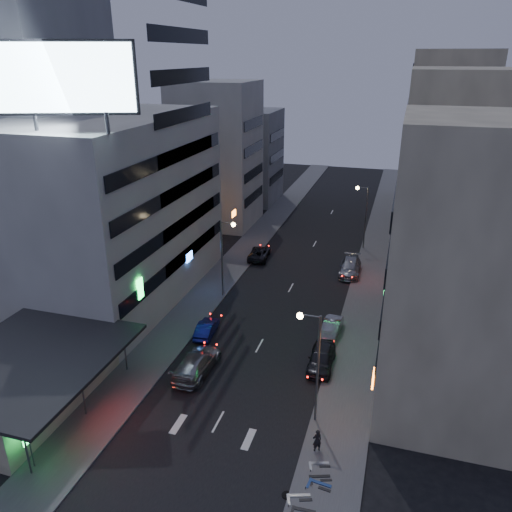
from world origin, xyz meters
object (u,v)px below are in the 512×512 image
at_px(scooter_black_b, 331,467).
at_px(road_car_blue, 207,328).
at_px(road_car_silver, 197,363).
at_px(parked_car_right_mid, 331,328).
at_px(scooter_silver_a, 311,485).
at_px(parked_car_right_far, 350,267).
at_px(scooter_black_a, 317,503).
at_px(scooter_silver_b, 329,454).
at_px(person, 317,440).
at_px(parked_car_right_near, 321,358).
at_px(parked_car_left, 259,253).
at_px(scooter_blue, 333,478).

bearing_deg(scooter_black_b, road_car_blue, 26.27).
bearing_deg(road_car_silver, parked_car_right_mid, -135.44).
xyz_separation_m(parked_car_right_mid, scooter_silver_a, (1.59, -17.73, 0.05)).
bearing_deg(parked_car_right_mid, road_car_silver, -133.25).
bearing_deg(parked_car_right_far, scooter_black_a, -87.77).
relative_size(parked_car_right_mid, scooter_silver_b, 2.25).
height_order(scooter_black_a, scooter_silver_b, scooter_black_a).
distance_m(person, scooter_silver_a, 3.39).
height_order(parked_car_right_near, road_car_blue, parked_car_right_near).
height_order(parked_car_left, road_car_blue, parked_car_left).
xyz_separation_m(parked_car_right_near, person, (1.32, -9.27, 0.10)).
height_order(parked_car_right_mid, person, person).
distance_m(parked_car_right_mid, scooter_black_b, 16.23).
relative_size(parked_car_right_mid, scooter_blue, 2.06).
height_order(road_car_silver, person, person).
distance_m(road_car_blue, scooter_black_b, 18.33).
xyz_separation_m(person, scooter_silver_a, (0.27, -3.38, -0.18)).
bearing_deg(parked_car_left, person, 107.20).
relative_size(person, scooter_silver_b, 0.86).
xyz_separation_m(parked_car_left, parked_car_right_far, (11.20, -1.45, 0.13)).
xyz_separation_m(scooter_blue, scooter_silver_b, (-0.48, 1.78, -0.05)).
xyz_separation_m(parked_car_left, scooter_silver_a, (12.79, -33.21, 0.06)).
height_order(parked_car_left, scooter_black_a, parked_car_left).
height_order(parked_car_right_mid, scooter_blue, parked_car_right_mid).
height_order(parked_car_right_far, scooter_black_b, parked_car_right_far).
relative_size(parked_car_right_far, road_car_silver, 0.96).
bearing_deg(parked_car_left, road_car_silver, 89.14).
distance_m(parked_car_left, road_car_silver, 24.18).
bearing_deg(road_car_blue, scooter_silver_a, 124.07).
distance_m(parked_car_right_mid, parked_car_left, 19.11).
bearing_deg(person, scooter_silver_b, 110.61).
relative_size(parked_car_left, scooter_silver_b, 2.64).
bearing_deg(scooter_black_a, parked_car_right_near, 6.81).
bearing_deg(parked_car_right_mid, parked_car_right_far, 93.65).
relative_size(road_car_blue, scooter_black_a, 1.98).
xyz_separation_m(parked_car_right_far, person, (1.32, -28.38, 0.11)).
relative_size(parked_car_left, scooter_black_a, 2.44).
bearing_deg(parked_car_right_mid, person, -81.09).
xyz_separation_m(parked_car_right_near, parked_car_right_mid, (0.00, 5.08, -0.14)).
height_order(parked_car_right_far, road_car_blue, parked_car_right_far).
distance_m(parked_car_left, scooter_black_a, 36.77).
relative_size(road_car_silver, scooter_blue, 2.85).
height_order(parked_car_left, scooter_blue, same).
relative_size(parked_car_right_near, road_car_blue, 1.22).
relative_size(parked_car_right_mid, parked_car_left, 0.85).
relative_size(parked_car_left, scooter_blue, 2.41).
distance_m(parked_car_right_mid, scooter_silver_b, 15.21).
bearing_deg(scooter_silver_a, road_car_silver, 30.90).
height_order(person, scooter_silver_a, person).
relative_size(parked_car_right_near, parked_car_right_far, 0.87).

